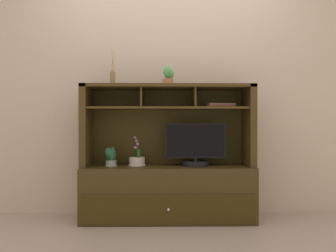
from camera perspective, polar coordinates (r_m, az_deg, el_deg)
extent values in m
cube|color=#A99587|center=(3.29, 0.00, -15.55)|extent=(6.00, 6.00, 0.02)
cube|color=beige|center=(3.46, -0.07, 8.80)|extent=(6.00, 0.02, 2.80)
cube|color=#3C2D12|center=(3.23, 0.00, -11.11)|extent=(1.57, 0.46, 0.50)
cube|color=#32290B|center=(3.02, 0.08, -13.83)|extent=(1.51, 0.01, 0.26)
sphere|color=silver|center=(3.01, 0.08, -13.88)|extent=(0.02, 0.02, 0.02)
cube|color=#3C2D12|center=(3.24, -13.51, 0.06)|extent=(0.06, 0.37, 0.75)
cube|color=#3C2D12|center=(3.26, 13.40, 0.06)|extent=(0.06, 0.37, 0.75)
cube|color=#32290B|center=(3.34, -0.05, -0.19)|extent=(1.51, 0.02, 0.72)
cube|color=#3C2D12|center=(3.18, 0.00, 6.56)|extent=(1.57, 0.37, 0.03)
cube|color=#3C2D12|center=(3.17, 0.00, 2.99)|extent=(1.45, 0.33, 0.02)
cube|color=#3C2D12|center=(3.18, -4.39, 4.73)|extent=(0.02, 0.31, 0.17)
cube|color=#3C2D12|center=(3.19, 4.37, 4.71)|extent=(0.02, 0.31, 0.17)
cylinder|color=black|center=(3.18, 4.65, -6.30)|extent=(0.25, 0.25, 0.05)
cylinder|color=black|center=(3.17, 4.65, -5.63)|extent=(0.04, 0.04, 0.03)
cube|color=black|center=(3.16, 4.65, -2.45)|extent=(0.56, 0.03, 0.32)
cube|color=black|center=(3.14, 4.68, -2.46)|extent=(0.53, 0.00, 0.29)
cylinder|color=beige|center=(3.22, -5.24, -5.93)|extent=(0.15, 0.15, 0.08)
cylinder|color=beige|center=(3.22, -5.23, -6.56)|extent=(0.17, 0.17, 0.01)
cylinder|color=#4C6B38|center=(3.20, -5.24, -3.59)|extent=(0.02, 0.01, 0.18)
sphere|color=#C771AE|center=(3.19, -5.52, -3.61)|extent=(0.02, 0.02, 0.02)
sphere|color=#C771AE|center=(3.20, -5.11, -3.04)|extent=(0.03, 0.03, 0.03)
sphere|color=#C771AE|center=(3.22, -5.31, -2.47)|extent=(0.03, 0.03, 0.03)
sphere|color=#C771AE|center=(3.19, -5.59, -1.94)|extent=(0.02, 0.02, 0.02)
ellipsoid|color=#25782F|center=(3.20, -4.93, -4.71)|extent=(0.06, 0.08, 0.11)
ellipsoid|color=#25782F|center=(3.22, -4.91, -4.68)|extent=(0.04, 0.05, 0.09)
cylinder|color=gray|center=(3.20, -9.53, -6.17)|extent=(0.10, 0.10, 0.06)
cylinder|color=gray|center=(3.20, -9.53, -6.60)|extent=(0.11, 0.11, 0.01)
ellipsoid|color=#255A35|center=(3.19, -9.24, -4.66)|extent=(0.05, 0.06, 0.13)
ellipsoid|color=#255A35|center=(3.21, -9.34, -4.77)|extent=(0.08, 0.06, 0.12)
ellipsoid|color=#255A35|center=(3.21, -9.68, -5.09)|extent=(0.08, 0.06, 0.08)
ellipsoid|color=#255A35|center=(3.19, -9.96, -4.25)|extent=(0.06, 0.07, 0.07)
ellipsoid|color=#255A35|center=(3.17, -9.88, -4.42)|extent=(0.07, 0.06, 0.09)
ellipsoid|color=#255A35|center=(3.17, -9.41, -4.90)|extent=(0.05, 0.05, 0.10)
cube|color=#A23B39|center=(3.27, 8.53, 3.23)|extent=(0.26, 0.23, 0.02)
cube|color=#987E64|center=(3.26, 8.80, 3.57)|extent=(0.27, 0.19, 0.02)
cylinder|color=olive|center=(3.20, -9.27, 7.84)|extent=(0.05, 0.05, 0.12)
cylinder|color=olive|center=(3.21, -9.27, 9.05)|extent=(0.02, 0.02, 0.02)
cylinder|color=tan|center=(3.23, -9.20, 10.75)|extent=(0.00, 0.02, 0.21)
cylinder|color=tan|center=(3.23, -9.24, 10.73)|extent=(0.03, 0.01, 0.21)
cylinder|color=tan|center=(3.23, -9.32, 10.74)|extent=(0.02, 0.03, 0.21)
cylinder|color=tan|center=(3.23, -9.33, 10.75)|extent=(0.02, 0.02, 0.21)
cylinder|color=tan|center=(3.22, -9.26, 10.76)|extent=(0.03, 0.01, 0.21)
cylinder|color=#B16F49|center=(3.21, -0.01, 7.34)|extent=(0.10, 0.10, 0.06)
cylinder|color=#B16F49|center=(3.21, -0.01, 6.85)|extent=(0.12, 0.12, 0.01)
ellipsoid|color=#50A154|center=(3.22, 0.42, 8.74)|extent=(0.06, 0.07, 0.10)
ellipsoid|color=#50A154|center=(3.23, -0.17, 8.95)|extent=(0.05, 0.07, 0.12)
ellipsoid|color=#50A154|center=(3.20, -0.10, 9.09)|extent=(0.07, 0.06, 0.11)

